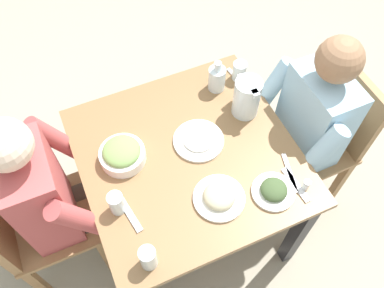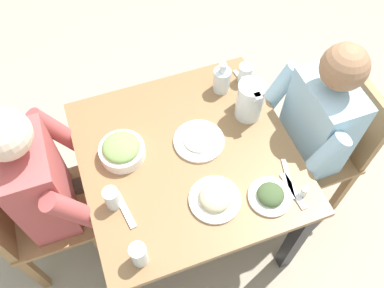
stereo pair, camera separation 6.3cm
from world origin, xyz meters
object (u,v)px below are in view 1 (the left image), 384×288
at_px(plate_dolmas, 274,191).
at_px(oil_carafe, 217,79).
at_px(salad_bowl, 122,154).
at_px(water_glass_by_pitcher, 117,203).
at_px(diner_far, 66,192).
at_px(diner_near, 295,131).
at_px(dining_table, 189,168).
at_px(water_pitcher, 247,97).
at_px(water_glass_far_left, 239,71).
at_px(chair_near, 323,134).
at_px(plate_yoghurt, 199,140).
at_px(plate_beans, 219,197).
at_px(water_glass_center, 148,258).
at_px(salt_shaker, 306,185).
at_px(chair_far, 29,223).

relative_size(plate_dolmas, oil_carafe, 1.07).
xyz_separation_m(salad_bowl, water_glass_by_pitcher, (-0.21, 0.09, 0.01)).
distance_m(diner_far, oil_carafe, 0.84).
xyz_separation_m(diner_far, oil_carafe, (0.20, -0.81, 0.15)).
distance_m(diner_near, diner_far, 1.08).
xyz_separation_m(dining_table, water_pitcher, (0.11, -0.33, 0.22)).
bearing_deg(water_glass_far_left, water_pitcher, 160.00).
xyz_separation_m(chair_near, diner_far, (0.12, 1.27, 0.15)).
height_order(plate_yoghurt, water_glass_far_left, water_glass_far_left).
xyz_separation_m(water_pitcher, plate_yoghurt, (-0.07, 0.26, -0.08)).
xyz_separation_m(diner_far, water_glass_far_left, (0.21, -0.93, 0.14)).
distance_m(diner_far, water_pitcher, 0.88).
relative_size(plate_beans, water_glass_by_pitcher, 1.99).
distance_m(water_glass_center, oil_carafe, 0.88).
relative_size(chair_near, water_glass_center, 7.62).
bearing_deg(chair_near, plate_beans, 106.22).
bearing_deg(oil_carafe, dining_table, 136.89).
height_order(chair_near, water_glass_by_pitcher, chair_near).
bearing_deg(salt_shaker, chair_near, -50.74).
relative_size(diner_near, water_pitcher, 6.11).
distance_m(dining_table, salt_shaker, 0.52).
bearing_deg(salad_bowl, plate_yoghurt, -98.32).
height_order(water_glass_by_pitcher, oil_carafe, oil_carafe).
bearing_deg(dining_table, plate_yoghurt, -57.79).
bearing_deg(dining_table, diner_near, -93.58).
bearing_deg(chair_far, salad_bowl, -90.05).
bearing_deg(diner_far, water_glass_center, -154.19).
distance_m(chair_near, water_glass_by_pitcher, 1.13).
relative_size(water_glass_by_pitcher, oil_carafe, 0.64).
relative_size(dining_table, plate_beans, 4.33).
bearing_deg(salad_bowl, chair_far, 89.95).
bearing_deg(chair_far, water_pitcher, -88.85).
bearing_deg(water_glass_far_left, salt_shaker, 177.24).
relative_size(chair_far, water_pitcher, 4.56).
bearing_deg(water_glass_by_pitcher, plate_yoghurt, -68.89).
bearing_deg(salad_bowl, diner_near, -98.82).
bearing_deg(chair_far, plate_beans, -113.29).
bearing_deg(water_glass_by_pitcher, salad_bowl, -23.42).
xyz_separation_m(plate_dolmas, water_glass_by_pitcher, (0.18, 0.59, 0.03)).
bearing_deg(salt_shaker, plate_yoghurt, 38.37).
bearing_deg(chair_near, water_glass_far_left, 45.41).
bearing_deg(diner_near, water_pitcher, 54.85).
bearing_deg(diner_far, chair_far, 90.00).
bearing_deg(water_glass_by_pitcher, chair_near, -85.51).
bearing_deg(chair_near, plate_dolmas, 118.33).
relative_size(diner_far, water_glass_center, 10.21).
bearing_deg(plate_dolmas, chair_far, 68.10).
height_order(water_glass_center, water_glass_far_left, water_glass_center).
relative_size(salad_bowl, plate_yoghurt, 0.87).
distance_m(water_pitcher, salad_bowl, 0.59).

